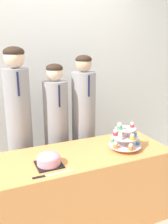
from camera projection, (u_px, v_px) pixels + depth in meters
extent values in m
cube|color=silver|center=(41.00, 71.00, 2.84)|extent=(9.00, 0.06, 2.70)
cube|color=#EF9951|center=(74.00, 191.00, 2.17)|extent=(1.75, 0.62, 0.72)
cube|color=black|center=(49.00, 164.00, 1.89)|extent=(0.20, 0.20, 0.01)
cylinder|color=pink|center=(49.00, 161.00, 1.88)|extent=(0.19, 0.19, 0.06)
ellipsoid|color=pink|center=(49.00, 157.00, 1.87)|extent=(0.18, 0.18, 0.07)
cube|color=silver|center=(59.00, 173.00, 1.77)|extent=(0.22, 0.02, 0.00)
cube|color=black|center=(39.00, 177.00, 1.71)|extent=(0.09, 0.02, 0.01)
cylinder|color=silver|center=(125.00, 139.00, 2.16)|extent=(0.02, 0.02, 0.20)
cylinder|color=silver|center=(125.00, 145.00, 2.18)|extent=(0.30, 0.30, 0.01)
cylinder|color=silver|center=(125.00, 137.00, 2.16)|extent=(0.24, 0.24, 0.01)
cylinder|color=silver|center=(126.00, 129.00, 2.14)|extent=(0.19, 0.19, 0.01)
cylinder|color=orange|center=(131.00, 148.00, 2.06)|extent=(0.04, 0.04, 0.03)
sphere|color=beige|center=(131.00, 146.00, 2.05)|extent=(0.04, 0.04, 0.04)
cylinder|color=#3893DB|center=(138.00, 143.00, 2.18)|extent=(0.04, 0.04, 0.03)
sphere|color=beige|center=(138.00, 141.00, 2.18)|extent=(0.04, 0.04, 0.04)
cylinder|color=#4CB766|center=(125.00, 139.00, 2.29)|extent=(0.05, 0.05, 0.03)
sphere|color=white|center=(126.00, 136.00, 2.28)|extent=(0.05, 0.05, 0.05)
cylinder|color=#4CB766|center=(112.00, 141.00, 2.23)|extent=(0.04, 0.04, 0.03)
sphere|color=white|center=(112.00, 138.00, 2.23)|extent=(0.04, 0.04, 0.04)
cylinder|color=orange|center=(115.00, 147.00, 2.10)|extent=(0.04, 0.04, 0.03)
sphere|color=beige|center=(116.00, 144.00, 2.09)|extent=(0.04, 0.04, 0.04)
cylinder|color=#E5333D|center=(116.00, 134.00, 2.18)|extent=(0.05, 0.05, 0.03)
sphere|color=silver|center=(116.00, 131.00, 2.17)|extent=(0.04, 0.04, 0.04)
cylinder|color=white|center=(120.00, 138.00, 2.08)|extent=(0.05, 0.05, 0.02)
sphere|color=white|center=(120.00, 136.00, 2.08)|extent=(0.04, 0.04, 0.04)
cylinder|color=yellow|center=(132.00, 138.00, 2.08)|extent=(0.04, 0.04, 0.03)
sphere|color=beige|center=(132.00, 136.00, 2.07)|extent=(0.04, 0.04, 0.04)
cylinder|color=#3893DB|center=(134.00, 134.00, 2.17)|extent=(0.05, 0.05, 0.03)
sphere|color=silver|center=(134.00, 131.00, 2.17)|extent=(0.04, 0.04, 0.04)
cylinder|color=white|center=(124.00, 132.00, 2.24)|extent=(0.04, 0.04, 0.02)
sphere|color=beige|center=(124.00, 129.00, 2.24)|extent=(0.04, 0.04, 0.04)
cylinder|color=#E5333D|center=(132.00, 126.00, 2.16)|extent=(0.04, 0.04, 0.02)
sphere|color=beige|center=(132.00, 124.00, 2.15)|extent=(0.04, 0.04, 0.04)
cylinder|color=#4CB766|center=(120.00, 128.00, 2.10)|extent=(0.05, 0.05, 0.03)
sphere|color=silver|center=(120.00, 125.00, 2.09)|extent=(0.04, 0.04, 0.04)
cylinder|color=#939399|center=(20.00, 140.00, 2.41)|extent=(0.25, 0.25, 1.44)
sphere|color=beige|center=(14.00, 58.00, 2.19)|extent=(0.19, 0.19, 0.19)
ellipsoid|color=#332319|center=(14.00, 52.00, 2.18)|extent=(0.20, 0.20, 0.11)
cube|color=#191E47|center=(18.00, 84.00, 2.14)|extent=(0.02, 0.01, 0.22)
cylinder|color=#939399|center=(57.00, 141.00, 2.58)|extent=(0.26, 0.26, 1.30)
sphere|color=beige|center=(55.00, 73.00, 2.38)|extent=(0.17, 0.17, 0.17)
ellipsoid|color=#332319|center=(54.00, 68.00, 2.37)|extent=(0.17, 0.17, 0.09)
cube|color=#191E47|center=(59.00, 96.00, 2.32)|extent=(0.02, 0.01, 0.22)
cylinder|color=#939399|center=(84.00, 133.00, 2.69)|extent=(0.26, 0.26, 1.37)
sphere|color=#D6AD89|center=(84.00, 64.00, 2.49)|extent=(0.17, 0.17, 0.17)
ellipsoid|color=#332319|center=(84.00, 59.00, 2.48)|extent=(0.17, 0.17, 0.09)
cube|color=#191E47|center=(89.00, 86.00, 2.43)|extent=(0.02, 0.01, 0.22)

